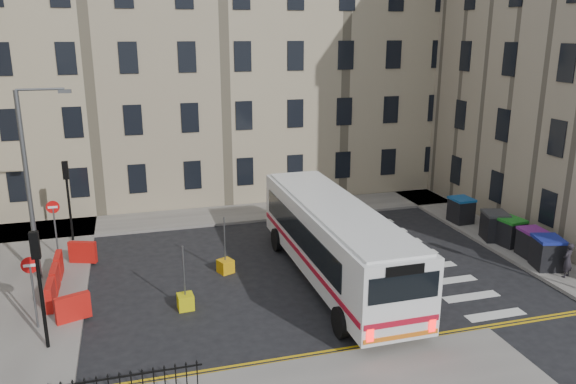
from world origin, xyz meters
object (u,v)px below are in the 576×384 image
wheelie_bin_d (494,226)px  bollard_chevron (186,302)px  wheelie_bin_e (461,210)px  bus (334,239)px  wheelie_bin_c (510,232)px  wheelie_bin_b (532,243)px  streetlamp (28,184)px  pedestrian (568,260)px  bollard_yellow (225,266)px  wheelie_bin_a (547,253)px

wheelie_bin_d → bollard_chevron: bearing=-154.5°
bollard_chevron → wheelie_bin_e: bearing=20.3°
bus → wheelie_bin_e: bus is taller
bus → wheelie_bin_c: bearing=7.2°
wheelie_bin_b → wheelie_bin_c: 1.53m
wheelie_bin_b → streetlamp: bearing=174.6°
streetlamp → wheelie_bin_e: size_ratio=5.87×
wheelie_bin_d → pedestrian: 4.83m
wheelie_bin_d → bollard_yellow: 13.81m
bus → streetlamp: bearing=163.6°
bollard_chevron → pedestrian: bearing=-6.6°
streetlamp → wheelie_bin_d: streetlamp is taller
wheelie_bin_a → bollard_yellow: (-13.84, 3.77, -0.58)m
wheelie_bin_c → pedestrian: bearing=-99.2°
bus → pedestrian: size_ratio=7.97×
bollard_yellow → wheelie_bin_e: bearing=11.8°
pedestrian → bollard_chevron: bearing=-30.5°
wheelie_bin_d → wheelie_bin_e: bearing=106.9°
wheelie_bin_e → pedestrian: 7.70m
wheelie_bin_c → bollard_chevron: wheelie_bin_c is taller
wheelie_bin_c → bollard_yellow: (-14.06, 0.88, -0.54)m
streetlamp → wheelie_bin_b: 22.54m
wheelie_bin_c → pedestrian: 3.95m
bus → pedestrian: bus is taller
wheelie_bin_b → wheelie_bin_e: size_ratio=0.96×
wheelie_bin_c → wheelie_bin_e: wheelie_bin_e is taller
wheelie_bin_a → pedestrian: bearing=-67.1°
bus → wheelie_bin_d: bearing=12.6°
wheelie_bin_b → wheelie_bin_d: bearing=101.8°
wheelie_bin_e → pedestrian: bearing=-90.4°
bollard_chevron → wheelie_bin_a: bearing=-2.9°
bus → wheelie_bin_c: size_ratio=9.00×
bus → pedestrian: bearing=-15.7°
wheelie_bin_c → bollard_yellow: bearing=168.3°
bollard_yellow → bollard_chevron: bearing=-124.9°
streetlamp → wheelie_bin_c: 22.28m
streetlamp → wheelie_bin_e: (21.54, 1.58, -3.49)m
wheelie_bin_a → pedestrian: (0.15, -1.06, 0.05)m
bus → wheelie_bin_b: bus is taller
bollard_chevron → bollard_yellow: bearing=55.1°
bus → wheelie_bin_b: (9.82, -0.23, -1.11)m
bus → wheelie_bin_b: 9.88m
wheelie_bin_c → pedestrian: pedestrian is taller
bus → wheelie_bin_a: bearing=-9.8°
wheelie_bin_e → bollard_yellow: (-13.70, -2.87, -0.55)m
wheelie_bin_a → bollard_yellow: bearing=179.8°
bus → wheelie_bin_e: (9.40, 5.05, -1.08)m
wheelie_bin_b → pedestrian: bearing=-89.1°
wheelie_bin_e → bollard_chevron: (-15.78, -5.84, -0.55)m
wheelie_bin_c → wheelie_bin_b: bearing=-95.8°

